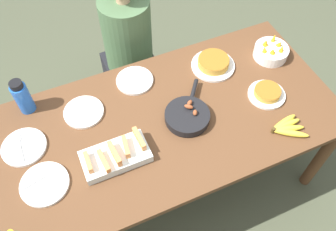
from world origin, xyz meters
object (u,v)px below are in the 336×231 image
at_px(frittata_plate_side, 213,63).
at_px(water_bottle, 22,97).
at_px(banana_bunch, 287,127).
at_px(frittata_plate_center, 267,93).
at_px(fruit_bowl_mango, 271,51).
at_px(empty_plate_mid_edge, 45,184).
at_px(empty_plate_far_left, 24,147).
at_px(skillet, 187,116).
at_px(person_figure, 130,57).
at_px(empty_plate_near_front, 84,112).
at_px(melon_tray, 116,156).
at_px(empty_plate_far_right, 135,80).

height_order(frittata_plate_side, water_bottle, water_bottle).
relative_size(banana_bunch, frittata_plate_center, 0.88).
bearing_deg(fruit_bowl_mango, empty_plate_mid_edge, -168.52).
bearing_deg(frittata_plate_center, empty_plate_far_left, 171.11).
bearing_deg(frittata_plate_side, empty_plate_mid_edge, -161.83).
bearing_deg(frittata_plate_side, empty_plate_far_left, -174.32).
bearing_deg(skillet, fruit_bowl_mango, -34.32).
bearing_deg(empty_plate_mid_edge, frittata_plate_side, 18.17).
bearing_deg(person_figure, empty_plate_near_front, -129.98).
bearing_deg(banana_bunch, melon_tray, 167.65).
xyz_separation_m(empty_plate_near_front, person_figure, (0.44, 0.52, -0.24)).
xyz_separation_m(banana_bunch, water_bottle, (-1.22, 0.69, 0.09)).
height_order(empty_plate_near_front, empty_plate_far_right, same).
xyz_separation_m(empty_plate_far_right, empty_plate_mid_edge, (-0.62, -0.44, -0.00)).
height_order(frittata_plate_side, person_figure, person_figure).
bearing_deg(empty_plate_far_left, empty_plate_mid_edge, -78.04).
distance_m(banana_bunch, water_bottle, 1.40).
relative_size(frittata_plate_center, empty_plate_near_front, 0.97).
bearing_deg(water_bottle, banana_bunch, -29.34).
bearing_deg(skillet, frittata_plate_side, -9.79).
bearing_deg(frittata_plate_center, empty_plate_near_front, 163.08).
height_order(melon_tray, empty_plate_far_right, melon_tray).
xyz_separation_m(banana_bunch, fruit_bowl_mango, (0.22, 0.49, 0.02)).
bearing_deg(person_figure, frittata_plate_center, -56.46).
xyz_separation_m(banana_bunch, melon_tray, (-0.88, 0.19, 0.02)).
height_order(banana_bunch, fruit_bowl_mango, fruit_bowl_mango).
xyz_separation_m(empty_plate_far_left, fruit_bowl_mango, (1.51, 0.05, 0.03)).
bearing_deg(water_bottle, empty_plate_far_right, -4.84).
height_order(banana_bunch, empty_plate_near_front, banana_bunch).
bearing_deg(frittata_plate_center, empty_plate_far_right, 148.26).
bearing_deg(fruit_bowl_mango, empty_plate_near_front, 178.00).
distance_m(water_bottle, person_figure, 0.87).
relative_size(skillet, water_bottle, 1.53).
distance_m(frittata_plate_center, person_figure, 1.02).
relative_size(skillet, person_figure, 0.27).
bearing_deg(empty_plate_far_left, empty_plate_far_right, 15.94).
relative_size(melon_tray, empty_plate_far_right, 1.55).
height_order(skillet, frittata_plate_center, skillet).
xyz_separation_m(melon_tray, water_bottle, (-0.34, 0.49, 0.07)).
distance_m(empty_plate_near_front, empty_plate_far_left, 0.35).
distance_m(frittata_plate_side, empty_plate_far_right, 0.48).
relative_size(frittata_plate_center, frittata_plate_side, 0.81).
xyz_separation_m(banana_bunch, skillet, (-0.45, 0.27, 0.01)).
distance_m(banana_bunch, empty_plate_near_front, 1.09).
bearing_deg(empty_plate_far_right, banana_bunch, -45.95).
bearing_deg(water_bottle, skillet, -28.20).
bearing_deg(fruit_bowl_mango, banana_bunch, -114.13).
height_order(empty_plate_far_left, water_bottle, water_bottle).
relative_size(empty_plate_near_front, empty_plate_far_left, 0.96).
height_order(skillet, empty_plate_mid_edge, skillet).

